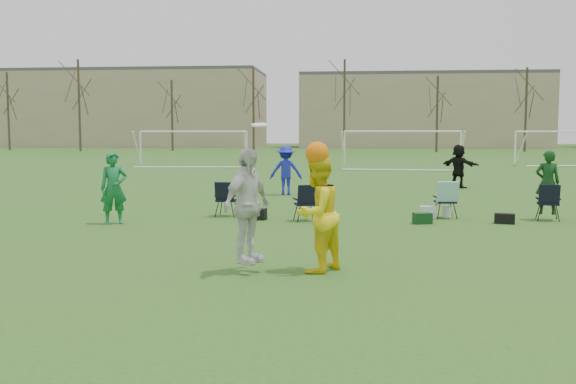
# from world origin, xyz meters

# --- Properties ---
(ground) EXTENTS (260.00, 260.00, 0.00)m
(ground) POSITION_xyz_m (0.00, 0.00, 0.00)
(ground) COLOR #2D541A
(ground) RESTS_ON ground
(fielder_green_near) EXTENTS (0.79, 0.68, 1.83)m
(fielder_green_near) POSITION_xyz_m (-5.26, 6.37, 0.92)
(fielder_green_near) COLOR #136B35
(fielder_green_near) RESTS_ON ground
(fielder_blue) EXTENTS (1.26, 0.81, 1.84)m
(fielder_blue) POSITION_xyz_m (-1.67, 14.39, 0.92)
(fielder_blue) COLOR #1722AF
(fielder_blue) RESTS_ON ground
(fielder_black) EXTENTS (1.62, 1.54, 1.83)m
(fielder_black) POSITION_xyz_m (5.27, 18.16, 0.92)
(fielder_black) COLOR black
(fielder_black) RESTS_ON ground
(center_contest) EXTENTS (2.18, 1.41, 2.48)m
(center_contest) POSITION_xyz_m (-0.30, 1.13, 1.06)
(center_contest) COLOR silver
(center_contest) RESTS_ON ground
(sideline_setup) EXTENTS (9.31, 1.72, 1.85)m
(sideline_setup) POSITION_xyz_m (2.47, 8.00, 0.56)
(sideline_setup) COLOR #0F3814
(sideline_setup) RESTS_ON ground
(goal_left) EXTENTS (7.39, 0.76, 2.46)m
(goal_left) POSITION_xyz_m (-10.00, 34.00, 1.92)
(goal_left) COLOR white
(goal_left) RESTS_ON ground
(goal_mid) EXTENTS (7.40, 0.63, 2.46)m
(goal_mid) POSITION_xyz_m (4.00, 32.00, 1.92)
(goal_mid) COLOR white
(goal_mid) RESTS_ON ground
(goal_right) EXTENTS (7.35, 1.14, 2.46)m
(goal_right) POSITION_xyz_m (16.00, 38.00, 1.92)
(goal_right) COLOR white
(goal_right) RESTS_ON ground
(tree_line) EXTENTS (110.28, 3.28, 11.40)m
(tree_line) POSITION_xyz_m (0.24, 69.85, 5.09)
(tree_line) COLOR #382B21
(tree_line) RESTS_ON ground
(building_row) EXTENTS (126.00, 16.00, 13.00)m
(building_row) POSITION_xyz_m (6.73, 96.00, 5.99)
(building_row) COLOR tan
(building_row) RESTS_ON ground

